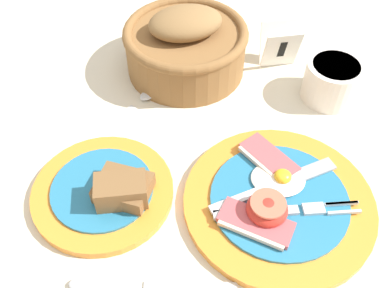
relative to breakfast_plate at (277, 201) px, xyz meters
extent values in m
plane|color=beige|center=(-0.05, -0.01, -0.01)|extent=(3.00, 3.00, 0.00)
cylinder|color=orange|center=(0.00, 0.00, 0.00)|extent=(0.25, 0.25, 0.01)
cylinder|color=teal|center=(0.00, 0.00, 0.00)|extent=(0.18, 0.18, 0.00)
cube|color=#BC5156|center=(-0.03, -0.04, 0.01)|extent=(0.10, 0.07, 0.01)
cube|color=beige|center=(-0.04, -0.05, 0.01)|extent=(0.08, 0.05, 0.01)
cube|color=#BC5156|center=(-0.01, 0.06, 0.01)|extent=(0.08, 0.09, 0.01)
cube|color=beige|center=(-0.02, 0.05, 0.01)|extent=(0.06, 0.07, 0.01)
ellipsoid|color=red|center=(-0.02, -0.02, 0.02)|extent=(0.05, 0.05, 0.03)
cylinder|color=#DB664C|center=(-0.02, -0.02, 0.03)|extent=(0.04, 0.04, 0.00)
ellipsoid|color=white|center=(0.00, 0.03, 0.01)|extent=(0.07, 0.06, 0.01)
ellipsoid|color=yellow|center=(0.01, 0.03, 0.01)|extent=(0.02, 0.02, 0.01)
cube|color=silver|center=(-0.03, -0.02, 0.01)|extent=(0.11, 0.02, 0.00)
cube|color=silver|center=(0.04, -0.02, 0.01)|extent=(0.03, 0.02, 0.00)
cube|color=silver|center=(0.08, -0.02, 0.01)|extent=(0.04, 0.01, 0.00)
cube|color=silver|center=(0.08, -0.01, 0.01)|extent=(0.04, 0.01, 0.00)
cube|color=silver|center=(0.08, 0.00, 0.01)|extent=(0.04, 0.01, 0.00)
cube|color=silver|center=(-0.04, 0.00, 0.01)|extent=(0.10, 0.06, 0.00)
cube|color=#9EA0A5|center=(0.04, 0.04, 0.01)|extent=(0.08, 0.05, 0.00)
cylinder|color=orange|center=(-0.23, 0.01, 0.00)|extent=(0.19, 0.19, 0.01)
cylinder|color=teal|center=(-0.23, 0.01, 0.00)|extent=(0.13, 0.13, 0.00)
cube|color=brown|center=(-0.20, 0.00, 0.02)|extent=(0.07, 0.05, 0.04)
cube|color=brown|center=(-0.20, 0.00, 0.02)|extent=(0.08, 0.07, 0.02)
cylinder|color=white|center=(0.10, 0.21, 0.02)|extent=(0.09, 0.09, 0.06)
cylinder|color=white|center=(0.10, 0.21, 0.05)|extent=(0.07, 0.07, 0.01)
cylinder|color=brown|center=(-0.13, 0.28, 0.03)|extent=(0.20, 0.20, 0.07)
torus|color=brown|center=(-0.13, 0.28, 0.06)|extent=(0.20, 0.20, 0.02)
ellipsoid|color=olive|center=(-0.13, 0.28, 0.08)|extent=(0.14, 0.11, 0.04)
cube|color=white|center=(0.03, 0.28, 0.03)|extent=(0.06, 0.03, 0.07)
cube|color=white|center=(0.02, 0.30, 0.03)|extent=(0.06, 0.03, 0.07)
cube|color=black|center=(0.03, 0.28, 0.03)|extent=(0.01, 0.01, 0.04)
cube|color=silver|center=(-0.24, 0.13, -0.01)|extent=(0.08, 0.09, 0.01)
ellipsoid|color=silver|center=(-0.17, 0.22, 0.00)|extent=(0.06, 0.07, 0.01)
cube|color=silver|center=(-0.11, -0.12, -0.01)|extent=(0.11, 0.01, 0.01)
ellipsoid|color=silver|center=(-0.21, -0.12, 0.00)|extent=(0.07, 0.03, 0.01)
camera|label=1|loc=(-0.10, -0.33, 0.49)|focal=42.00mm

